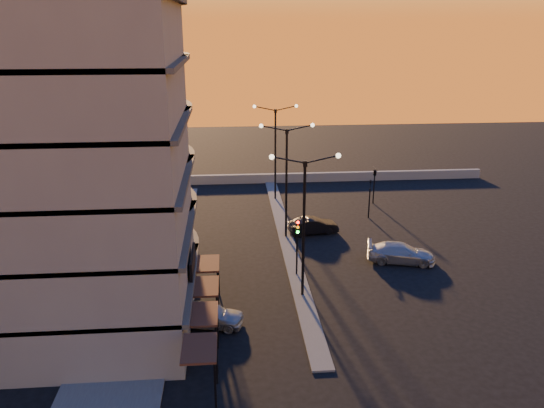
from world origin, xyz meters
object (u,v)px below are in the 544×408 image
(car_hatchback, at_px, (208,314))
(car_sedan, at_px, (313,226))
(streetlamp_mid, at_px, (286,172))
(traffic_light_main, at_px, (297,238))
(car_wagon, at_px, (401,253))

(car_hatchback, relative_size, car_sedan, 1.01)
(car_sedan, bearing_deg, streetlamp_mid, 98.34)
(traffic_light_main, bearing_deg, car_hatchback, -135.51)
(streetlamp_mid, relative_size, car_hatchback, 2.27)
(traffic_light_main, height_order, car_sedan, traffic_light_main)
(car_hatchback, distance_m, car_wagon, 15.92)
(traffic_light_main, xyz_separation_m, car_hatchback, (-5.99, -5.88, -2.17))
(car_hatchback, xyz_separation_m, car_sedan, (8.37, 13.74, -0.03))
(car_sedan, height_order, car_wagon, car_wagon)
(traffic_light_main, distance_m, car_wagon, 8.47)
(car_hatchback, distance_m, car_sedan, 16.09)
(traffic_light_main, distance_m, car_hatchback, 8.67)
(traffic_light_main, relative_size, car_sedan, 1.02)
(car_sedan, bearing_deg, car_wagon, -146.12)
(traffic_light_main, relative_size, car_hatchback, 1.01)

